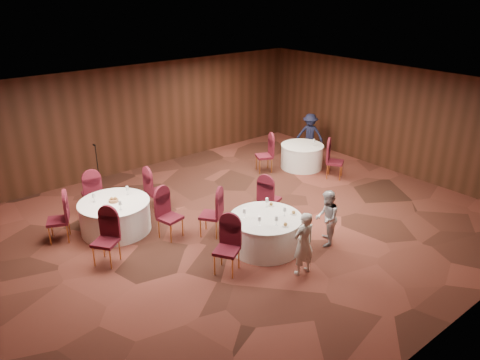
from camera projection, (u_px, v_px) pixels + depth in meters
ground at (239, 227)px, 11.22m from camera, size 12.00×12.00×0.00m
room_shell at (239, 149)px, 10.45m from camera, size 12.00×12.00×12.00m
table_main at (265, 232)px, 10.23m from camera, size 1.59×1.59×0.74m
table_left at (115, 216)px, 10.93m from camera, size 1.64×1.64×0.74m
table_right at (302, 156)px, 14.68m from camera, size 1.33×1.33×0.74m
chairs_main at (237, 220)px, 10.49m from camera, size 2.96×2.16×1.00m
chairs_left at (117, 211)px, 10.86m from camera, size 3.12×3.12×1.00m
chairs_right at (299, 159)px, 14.09m from camera, size 1.99×2.42×1.00m
tabletop_main at (274, 212)px, 10.06m from camera, size 1.06×1.05×0.22m
tabletop_left at (114, 199)px, 10.75m from camera, size 0.86×0.82×0.22m
tabletop_right at (314, 141)px, 14.41m from camera, size 0.08×0.08×0.22m
mic_stand at (100, 181)px, 12.70m from camera, size 0.24×0.24×1.48m
woman_a at (304, 244)px, 9.19m from camera, size 0.52×0.37×1.35m
woman_b at (327, 218)px, 10.26m from camera, size 0.78×0.77×1.27m
man_c at (310, 134)px, 15.70m from camera, size 0.93×1.04×1.40m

